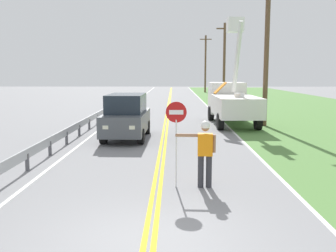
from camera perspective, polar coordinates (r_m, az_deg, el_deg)
name	(u,v)px	position (r m, az deg, el deg)	size (l,w,h in m)	color
ground_plane	(149,241)	(7.49, -2.78, -16.59)	(160.00, 160.00, 0.00)	gray
grass_verge_right	(335,118)	(29.20, 23.27, 1.13)	(16.00, 110.00, 0.01)	#517F3D
centerline_yellow_left	(166,117)	(26.99, -0.33, 1.27)	(0.11, 110.00, 0.01)	yellow
centerline_yellow_right	(168,117)	(26.98, 0.05, 1.27)	(0.11, 110.00, 0.01)	yellow
edge_line_right	(219,117)	(27.17, 7.48, 1.25)	(0.12, 110.00, 0.01)	silver
edge_line_left	(115,117)	(27.28, -7.72, 1.28)	(0.12, 110.00, 0.01)	silver
flagger_worker	(205,150)	(10.49, 5.41, -3.46)	(1.09, 0.26, 1.83)	#2D2D33
stop_sign_paddle	(176,125)	(10.39, 1.21, 0.17)	(0.56, 0.04, 2.33)	silver
utility_bucket_truck	(232,100)	(23.80, 9.33, 3.75)	(2.67, 6.86, 6.20)	white
oncoming_suv_nearest	(127,116)	(18.35, -6.11, 1.44)	(2.00, 4.65, 2.10)	#4C5156
utility_pole_near	(267,51)	(23.36, 14.28, 10.68)	(1.80, 0.28, 8.32)	brown
utility_pole_mid	(224,61)	(43.06, 8.27, 9.47)	(1.80, 0.28, 8.38)	brown
utility_pole_far	(205,63)	(61.70, 5.52, 9.21)	(1.80, 0.28, 8.82)	brown
guardrail_left_shoulder	(93,117)	(22.88, -10.91, 1.24)	(0.10, 32.00, 0.71)	#9EA0A3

